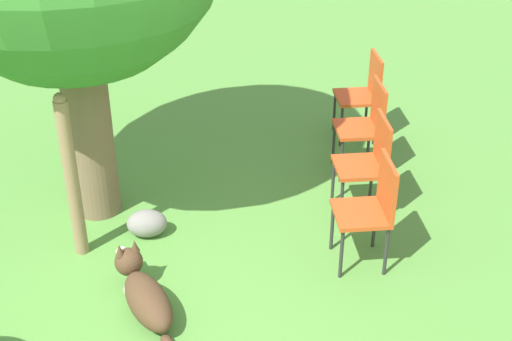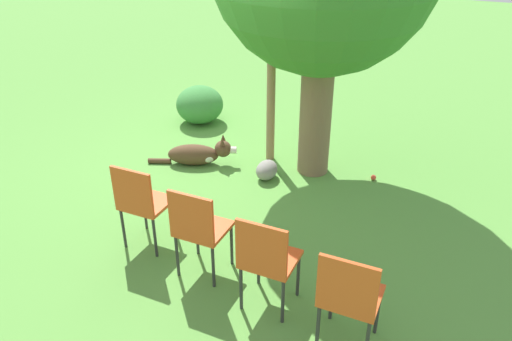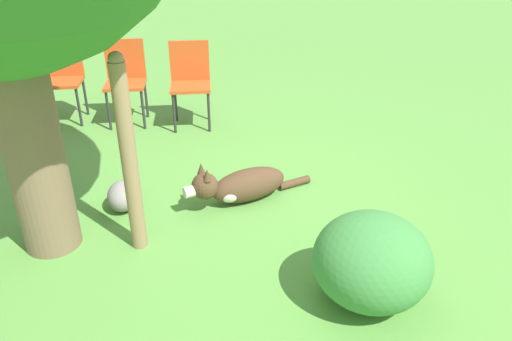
% 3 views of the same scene
% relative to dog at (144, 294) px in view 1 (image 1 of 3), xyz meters
% --- Properties ---
extents(ground_plane, '(30.00, 30.00, 0.00)m').
position_rel_dog_xyz_m(ground_plane, '(-0.16, 0.41, -0.15)').
color(ground_plane, '#56933D').
extents(dog, '(0.57, 1.13, 0.42)m').
position_rel_dog_xyz_m(dog, '(0.00, 0.00, 0.00)').
color(dog, '#513823').
rests_on(dog, ground_plane).
extents(fence_post, '(0.11, 0.11, 1.46)m').
position_rel_dog_xyz_m(fence_post, '(-0.56, 0.79, 0.58)').
color(fence_post, '#937551').
rests_on(fence_post, ground_plane).
extents(red_chair_0, '(0.42, 0.44, 0.93)m').
position_rel_dog_xyz_m(red_chair_0, '(1.80, 0.43, 0.39)').
color(red_chair_0, '#D14C1E').
rests_on(red_chair_0, ground_plane).
extents(red_chair_1, '(0.42, 0.44, 0.93)m').
position_rel_dog_xyz_m(red_chair_1, '(1.95, 1.16, 0.39)').
color(red_chair_1, '#D14C1E').
rests_on(red_chair_1, ground_plane).
extents(red_chair_2, '(0.42, 0.44, 0.93)m').
position_rel_dog_xyz_m(red_chair_2, '(2.10, 1.89, 0.39)').
color(red_chair_2, '#D14C1E').
rests_on(red_chair_2, ground_plane).
extents(red_chair_3, '(0.42, 0.44, 0.93)m').
position_rel_dog_xyz_m(red_chair_3, '(2.25, 2.62, 0.39)').
color(red_chair_3, '#D14C1E').
rests_on(red_chair_3, ground_plane).
extents(tennis_ball, '(0.07, 0.07, 0.07)m').
position_rel_dog_xyz_m(tennis_ball, '(-0.54, 2.22, -0.12)').
color(tennis_ball, '#E54C33').
rests_on(tennis_ball, ground_plane).
extents(garden_rock, '(0.35, 0.25, 0.24)m').
position_rel_dog_xyz_m(garden_rock, '(-0.01, 0.97, -0.03)').
color(garden_rock, gray).
rests_on(garden_rock, ground_plane).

